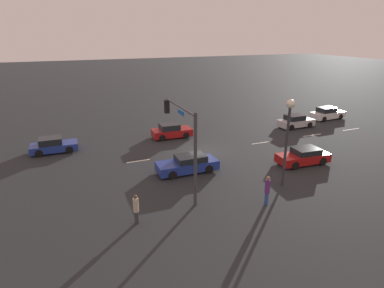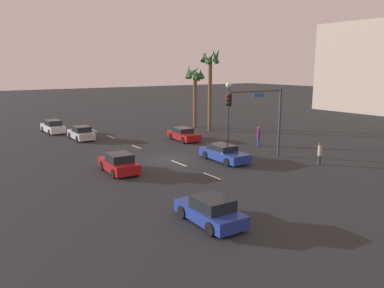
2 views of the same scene
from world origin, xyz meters
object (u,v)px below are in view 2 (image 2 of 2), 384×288
object	(u,v)px
traffic_signal	(262,111)
pedestrian_0	(320,153)
palm_tree_0	(210,73)
car_4	(184,134)
car_5	(224,153)
car_0	(81,133)
pedestrian_1	(259,136)
streetlamp	(228,101)
car_3	(210,211)
car_1	(53,127)
car_2	(119,163)
palm_tree_1	(195,82)

from	to	relation	value
traffic_signal	pedestrian_0	bearing A→B (deg)	34.36
palm_tree_0	car_4	bearing A→B (deg)	-59.78
car_5	car_0	bearing A→B (deg)	-157.12
car_0	pedestrian_1	bearing A→B (deg)	45.04
palm_tree_0	streetlamp	bearing A→B (deg)	-24.54
car_3	pedestrian_1	bearing A→B (deg)	129.34
car_1	pedestrian_1	world-z (taller)	pedestrian_1
traffic_signal	streetlamp	bearing A→B (deg)	163.85
car_2	pedestrian_0	distance (m)	15.37
car_2	pedestrian_0	bearing A→B (deg)	63.94
car_3	car_5	size ratio (longest dim) A/B	0.84
car_2	car_5	bearing A→B (deg)	79.64
car_2	traffic_signal	world-z (taller)	traffic_signal
car_4	traffic_signal	xyz separation A→B (m)	(10.66, 0.67, 3.44)
car_2	pedestrian_0	size ratio (longest dim) A/B	2.30
car_0	pedestrian_0	size ratio (longest dim) A/B	2.33
car_1	traffic_signal	distance (m)	25.65
car_1	streetlamp	xyz separation A→B (m)	(16.44, 12.64, 3.57)
pedestrian_0	pedestrian_1	distance (m)	7.95
car_3	pedestrian_0	bearing A→B (deg)	107.31
car_1	car_5	distance (m)	23.08
pedestrian_1	car_3	bearing A→B (deg)	-50.66
car_0	car_3	world-z (taller)	car_0
car_5	pedestrian_0	distance (m)	7.48
car_1	car_4	xyz separation A→B (m)	(12.40, 10.05, -0.07)
car_0	car_4	size ratio (longest dim) A/B	0.95
traffic_signal	streetlamp	size ratio (longest dim) A/B	0.97
car_1	traffic_signal	bearing A→B (deg)	24.95
traffic_signal	car_0	bearing A→B (deg)	-151.25
pedestrian_1	palm_tree_1	size ratio (longest dim) A/B	0.24
car_5	palm_tree_1	size ratio (longest dim) A/B	0.60
car_0	palm_tree_0	size ratio (longest dim) A/B	0.42
palm_tree_1	car_2	bearing A→B (deg)	-48.98
car_0	car_3	bearing A→B (deg)	-4.17
car_2	car_5	size ratio (longest dim) A/B	0.86
streetlamp	pedestrian_1	distance (m)	4.47
car_4	car_2	bearing A→B (deg)	-53.77
car_2	car_3	size ratio (longest dim) A/B	1.02
car_2	palm_tree_0	distance (m)	20.95
car_3	pedestrian_0	distance (m)	14.46
pedestrian_0	palm_tree_1	xyz separation A→B (m)	(-21.09, 2.68, 4.74)
car_3	car_5	world-z (taller)	car_3
pedestrian_1	palm_tree_0	world-z (taller)	palm_tree_0
car_1	car_3	bearing A→B (deg)	-0.87
car_1	pedestrian_0	xyz separation A→B (m)	(26.87, 13.33, 0.26)
car_1	pedestrian_0	bearing A→B (deg)	26.40
car_1	car_5	bearing A→B (deg)	20.22
palm_tree_0	car_2	bearing A→B (deg)	-55.87
car_1	car_5	world-z (taller)	car_1
car_5	traffic_signal	size ratio (longest dim) A/B	0.80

